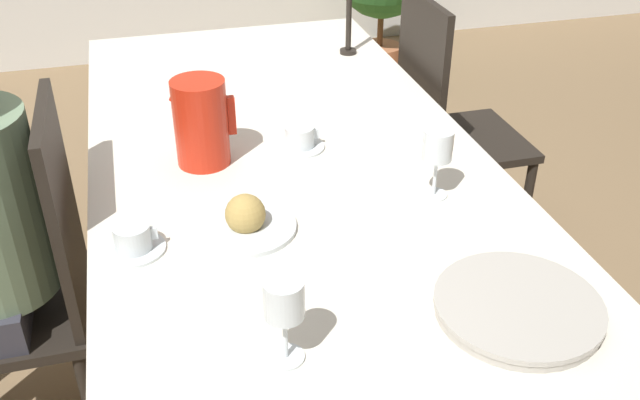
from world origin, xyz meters
name	(u,v)px	position (x,y,z in m)	size (l,w,h in m)	color
ground_plane	(293,353)	(0.00, 0.00, 0.00)	(20.00, 20.00, 0.00)	#7F6647
dining_table	(289,179)	(0.00, 0.00, 0.66)	(1.05, 2.19, 0.73)	silver
chair_person_side	(30,285)	(-0.70, -0.10, 0.51)	(0.42, 0.42, 0.98)	black
chair_opposite	(447,125)	(0.70, 0.48, 0.51)	(0.42, 0.42, 0.98)	black
red_pitcher	(201,122)	(-0.22, 0.02, 0.85)	(0.16, 0.14, 0.23)	red
wine_glass_water	(438,148)	(0.30, -0.30, 0.86)	(0.07, 0.07, 0.18)	white
wine_glass_juice	(284,304)	(-0.18, -0.75, 0.86)	(0.07, 0.07, 0.17)	white
teacup_near_person	(133,240)	(-0.42, -0.34, 0.76)	(0.14, 0.14, 0.06)	silver
teacup_across	(300,139)	(0.04, 0.03, 0.76)	(0.14, 0.14, 0.06)	silver
serving_tray	(518,307)	(0.28, -0.75, 0.75)	(0.32, 0.32, 0.03)	#B7B2A8
bread_plate	(246,220)	(-0.17, -0.33, 0.76)	(0.23, 0.23, 0.09)	silver
candlestick_tall	(349,23)	(0.39, 0.70, 0.85)	(0.06, 0.06, 0.30)	black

